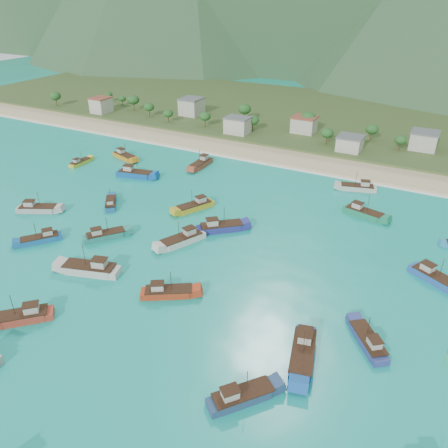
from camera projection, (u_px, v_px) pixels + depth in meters
The scene contains 26 objects.
ground at pixel (161, 262), 100.44m from camera, with size 600.00×600.00×0.00m, color #0D9981.
beach at pixel (285, 157), 161.65m from camera, with size 400.00×18.00×1.20m, color beige.
land at pixel (331, 119), 208.92m from camera, with size 400.00×110.00×2.40m, color #385123.
surf_line at pixel (275, 166), 154.29m from camera, with size 400.00×2.50×0.08m, color white.
village at pixel (326, 132), 173.76m from camera, with size 215.90×26.42×7.37m.
vegetation at pixel (324, 129), 175.94m from camera, with size 271.61×25.65×9.38m.
boat_1 at pixel (358, 188), 135.33m from camera, with size 11.37×6.07×6.44m.
boat_2 at pixel (368, 342), 76.91m from camera, with size 8.67×9.92×6.04m.
boat_3 at pixel (435, 278), 93.46m from camera, with size 11.34×8.26×6.58m.
boat_4 at pixel (41, 239), 108.14m from camera, with size 8.37×9.66×5.87m.
boat_6 at pixel (201, 164), 153.25m from camera, with size 3.65×11.64×6.84m.
boat_7 at pixel (195, 207), 123.76m from camera, with size 7.97×11.53×6.64m.
boat_9 at pixel (221, 228), 112.86m from camera, with size 11.37×10.52×7.08m.
boat_11 at pixel (111, 204), 125.90m from camera, with size 7.89×9.03×5.50m.
boat_14 at pixel (135, 174), 144.87m from camera, with size 12.86×6.17×7.31m.
boat_15 at pixel (91, 269), 96.09m from camera, with size 13.32×7.34×7.55m.
boat_16 at pixel (81, 163), 155.11m from camera, with size 2.70×8.89×5.24m.
boat_17 at pixel (242, 397), 66.54m from camera, with size 9.18×10.19×6.27m.
boat_18 at pixel (182, 240), 107.41m from camera, with size 8.03×12.09×6.92m.
boat_20 at pixel (105, 236), 109.56m from camera, with size 8.84×10.14×6.17m.
boat_22 at pixel (364, 213), 120.19m from camera, with size 11.71×5.97×6.64m.
boat_23 at pixel (21, 317), 82.39m from camera, with size 10.45×10.24×6.68m.
boat_24 at pixel (303, 353), 74.14m from camera, with size 6.45×12.95×7.35m.
boat_26 at pixel (168, 293), 89.16m from camera, with size 10.74×8.30×6.31m.
boat_27 at pixel (38, 209), 122.48m from camera, with size 11.37×7.91×6.55m.
boat_28 at pixel (125, 156), 160.19m from camera, with size 11.60×6.58×6.58m.
Camera 1 is at (52.18, -67.34, 55.84)m, focal length 35.00 mm.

